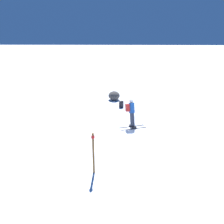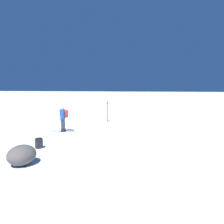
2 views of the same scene
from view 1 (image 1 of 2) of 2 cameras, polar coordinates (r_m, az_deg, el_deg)
name	(u,v)px [view 1 (image 1 of 2)]	position (r m, az deg, el deg)	size (l,w,h in m)	color
ground_plane	(133,134)	(12.33, 5.59, -5.70)	(300.00, 300.00, 0.00)	white
skier	(131,112)	(12.97, 5.09, 0.13)	(1.29, 1.68, 1.75)	black
spare_backpack	(121,104)	(16.78, 2.44, 2.02)	(0.37, 0.35, 0.50)	black
exposed_boulder_0	(114,96)	(18.81, 0.55, 4.31)	(1.15, 0.98, 0.75)	#4C4742
trail_marker	(93,151)	(8.58, -4.90, -10.22)	(0.13, 0.13, 1.72)	brown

